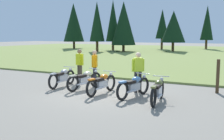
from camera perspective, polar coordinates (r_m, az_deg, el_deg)
The scene contains 12 objects.
ground_plane at distance 11.19m, azimuth -1.44°, elevation -4.92°, with size 140.00×140.00×0.00m, color gray.
grass_moorland at distance 35.50m, azimuth 19.15°, elevation 3.21°, with size 80.00×44.00×0.10m, color olive.
forest_treeline at distance 39.17m, azimuth 13.76°, elevation 9.60°, with size 45.54×17.51×7.56m.
motorcycle_silver at distance 12.79m, azimuth -10.34°, elevation -1.50°, with size 0.62×2.10×0.88m.
motorcycle_cream at distance 11.99m, azimuth -5.69°, elevation -2.00°, with size 0.69×2.08×0.88m.
motorcycle_orange at distance 11.05m, azimuth -2.15°, elevation -2.77°, with size 0.62×2.10×0.88m.
motorcycle_sky_blue at distance 10.48m, azimuth 4.60°, elevation -3.36°, with size 0.70×2.07×0.88m.
motorcycle_olive at distance 9.77m, azimuth 9.57°, elevation -4.22°, with size 0.63×2.10×0.88m.
rider_checking_bike at distance 13.79m, azimuth -6.79°, elevation 1.35°, with size 0.52×0.33×1.67m.
rider_with_back_turned at distance 12.86m, azimuth -3.65°, elevation 0.95°, with size 0.34×0.52×1.67m.
rider_in_hivis_vest at distance 11.32m, azimuth 5.47°, elevation 0.05°, with size 0.42×0.41×1.67m.
trail_marker_post at distance 11.95m, azimuth 21.29°, elevation -1.24°, with size 0.12×0.12×1.40m, color #47331E.
Camera 1 is at (5.36, -9.54, 2.39)m, focal length 43.65 mm.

